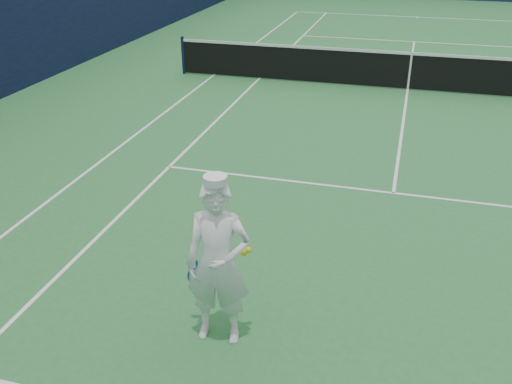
% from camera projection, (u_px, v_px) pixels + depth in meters
% --- Properties ---
extents(ground, '(80.00, 80.00, 0.00)m').
position_uv_depth(ground, '(408.00, 90.00, 15.20)').
color(ground, '#2A6F36').
rests_on(ground, ground).
extents(court_markings, '(11.03, 23.83, 0.01)m').
position_uv_depth(court_markings, '(408.00, 90.00, 15.20)').
color(court_markings, white).
rests_on(court_markings, ground).
extents(windscreen_fence, '(20.12, 36.12, 4.00)m').
position_uv_depth(windscreen_fence, '(417.00, 13.00, 14.31)').
color(windscreen_fence, '#10193D').
rests_on(windscreen_fence, ground).
extents(tennis_net, '(12.88, 0.09, 1.07)m').
position_uv_depth(tennis_net, '(410.00, 69.00, 14.95)').
color(tennis_net, '#141E4C').
rests_on(tennis_net, ground).
extents(tennis_player, '(0.83, 0.54, 1.99)m').
position_uv_depth(tennis_player, '(218.00, 263.00, 6.03)').
color(tennis_player, white).
rests_on(tennis_player, ground).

